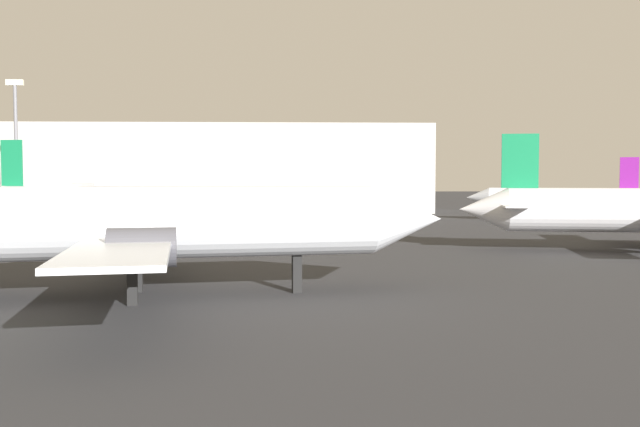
{
  "coord_description": "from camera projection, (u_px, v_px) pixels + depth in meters",
  "views": [
    {
      "loc": [
        -1.62,
        -11.04,
        6.26
      ],
      "look_at": [
        0.93,
        53.89,
        2.83
      ],
      "focal_mm": 37.95,
      "sensor_mm": 36.0,
      "label": 1
    }
  ],
  "objects": [
    {
      "name": "airplane_far_left",
      "position": [
        561.0,
        198.0,
        97.2
      ],
      "size": [
        25.85,
        17.85,
        9.16
      ],
      "rotation": [
        0.0,
        0.0,
        2.79
      ],
      "color": "silver",
      "rests_on": "ground_plane"
    },
    {
      "name": "airplane_distant",
      "position": [
        94.0,
        200.0,
        79.16
      ],
      "size": [
        29.93,
        26.39,
        10.78
      ],
      "rotation": [
        0.0,
        0.0,
        -0.17
      ],
      "color": "#B2BCCC",
      "rests_on": "ground_plane"
    },
    {
      "name": "airplane_at_gate",
      "position": [
        152.0,
        223.0,
        35.16
      ],
      "size": [
        31.57,
        28.86,
        12.06
      ],
      "rotation": [
        0.0,
        0.0,
        0.16
      ],
      "color": "silver",
      "rests_on": "ground_plane"
    },
    {
      "name": "terminal_building",
      "position": [
        218.0,
        169.0,
        127.18
      ],
      "size": [
        77.83,
        22.94,
        15.79
      ],
      "primitive_type": "cube",
      "color": "#B7B7B2",
      "rests_on": "ground_plane"
    },
    {
      "name": "light_mast_left",
      "position": [
        16.0,
        142.0,
        95.38
      ],
      "size": [
        2.4,
        0.5,
        20.08
      ],
      "color": "slate",
      "rests_on": "ground_plane"
    }
  ]
}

